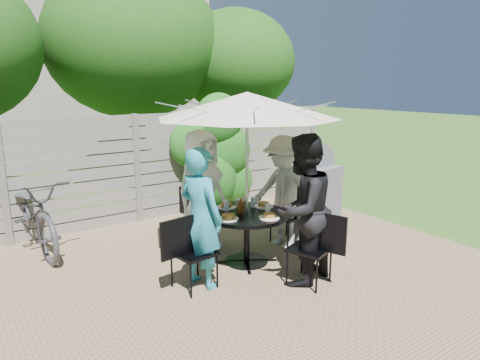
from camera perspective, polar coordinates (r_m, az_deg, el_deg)
backyard_envelope at (r=14.34m, az=-24.43°, el=12.74°), size 60.00×60.00×5.00m
patio_table at (r=5.61m, az=0.90°, el=-6.45°), size 1.31×1.31×0.70m
umbrella at (r=5.31m, az=0.97°, el=9.92°), size 2.83×2.83×2.23m
chair_back at (r=6.31m, az=-5.91°, el=-6.58°), size 0.45×0.62×0.83m
person_back at (r=6.04m, az=-5.17°, el=-1.37°), size 0.96×0.75×1.73m
chair_left at (r=5.04m, az=-6.25°, el=-11.48°), size 0.68×0.49×0.90m
person_left at (r=4.92m, az=-5.25°, el=-5.09°), size 0.54×0.69×1.66m
chair_front at (r=5.18m, az=9.34°, el=-10.86°), size 0.56×0.70×0.91m
person_front at (r=5.03m, az=8.27°, el=-4.01°), size 1.02×0.88×1.79m
chair_right at (r=6.42m, az=6.41°, el=-6.22°), size 0.63×0.45×0.84m
person_right at (r=6.16m, az=5.83°, el=-1.60°), size 0.86×1.17×1.63m
plate_back at (r=5.77m, az=-1.86°, el=-3.48°), size 0.26×0.26×0.06m
plate_left at (r=5.28m, az=-1.58°, el=-5.02°), size 0.26×0.26×0.06m
plate_front at (r=5.33m, az=3.92°, el=-4.87°), size 0.26×0.26×0.06m
plate_right at (r=5.81m, az=3.17°, el=-3.36°), size 0.26×0.26×0.06m
glass_back at (r=5.61m, az=-1.82°, el=-3.45°), size 0.07×0.07×0.14m
glass_front at (r=5.45m, az=3.73°, el=-3.96°), size 0.07×0.07×0.14m
glass_right at (r=5.78m, az=1.75°, el=-2.96°), size 0.07×0.07×0.14m
syrup_jug at (r=5.51m, az=0.12°, el=-3.64°), size 0.09×0.09×0.16m
coffee_cup at (r=5.74m, az=-0.15°, el=-3.18°), size 0.08×0.08×0.12m
bicycle at (r=6.70m, az=-25.83°, el=-4.12°), size 0.92×2.10×1.07m
bbq_grill at (r=6.70m, az=9.94°, el=-1.87°), size 0.81×0.68×1.46m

